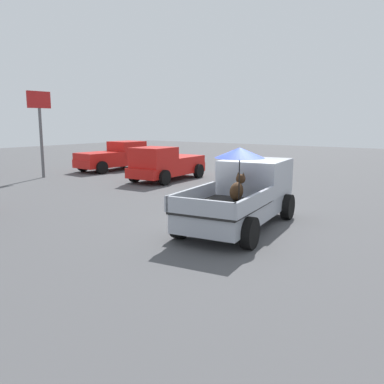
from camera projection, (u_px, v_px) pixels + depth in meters
The scene contains 5 objects.
ground_plane at pixel (238, 228), 11.99m from camera, with size 80.00×80.00×0.00m, color #4C4C4F.
pickup_truck_main at pixel (245, 192), 12.21m from camera, with size 5.25×2.79×2.40m.
pickup_truck_red at pixel (115, 156), 26.01m from camera, with size 4.92×2.45×1.80m.
pickup_truck_far at pixel (165, 164), 21.41m from camera, with size 4.90×2.39×1.80m.
motel_sign at pixel (40, 117), 22.10m from camera, with size 1.40×0.16×4.70m.
Camera 1 is at (-10.23, -5.69, 3.10)m, focal length 37.98 mm.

